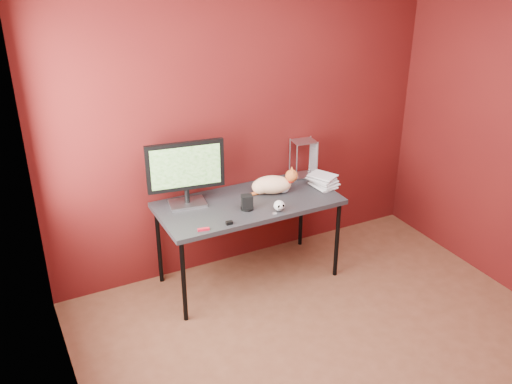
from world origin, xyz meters
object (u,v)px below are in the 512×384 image
skull_mug (279,206)px  speaker (247,203)px  desk (249,207)px  cat (273,184)px  book_stack (319,126)px  monitor (186,171)px

skull_mug → speaker: bearing=153.5°
desk → cat: bearing=11.8°
desk → cat: 0.29m
cat → desk: bearing=-145.8°
skull_mug → speaker: (-0.22, 0.14, 0.01)m
book_stack → desk: bearing=177.0°
monitor → speaker: monitor is taller
monitor → skull_mug: monitor is taller
desk → cat: cat is taller
skull_mug → book_stack: 0.75m
desk → book_stack: bearing=-3.0°
speaker → skull_mug: bearing=-16.1°
desk → skull_mug: bearing=-61.3°
cat → book_stack: bearing=9.5°
cat → speaker: cat is taller
cat → skull_mug: (-0.11, -0.32, -0.03)m
cat → skull_mug: cat is taller
monitor → cat: 0.76m
desk → speaker: bearing=-120.6°
desk → monitor: bearing=160.1°
monitor → book_stack: 1.15m
cat → speaker: 0.37m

